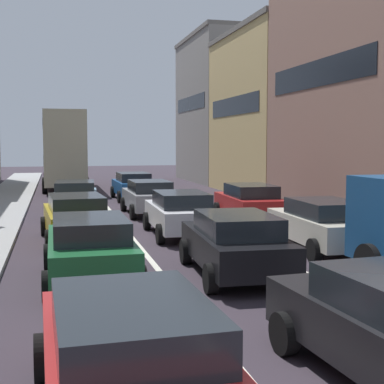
% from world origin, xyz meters
% --- Properties ---
extents(lane_stripe_left, '(0.16, 60.00, 0.01)m').
position_xyz_m(lane_stripe_left, '(-1.70, 20.00, 0.01)').
color(lane_stripe_left, silver).
rests_on(lane_stripe_left, ground).
extents(lane_stripe_right, '(0.16, 60.00, 0.01)m').
position_xyz_m(lane_stripe_right, '(1.70, 20.00, 0.01)').
color(lane_stripe_right, silver).
rests_on(lane_stripe_right, ground).
extents(building_row_right, '(7.20, 43.90, 12.75)m').
position_xyz_m(building_row_right, '(9.90, 21.44, 5.73)').
color(building_row_right, gray).
rests_on(building_row_right, ground).
extents(sedan_left_lane_front, '(2.16, 4.35, 1.49)m').
position_xyz_m(sedan_left_lane_front, '(-3.37, 1.17, 0.80)').
color(sedan_left_lane_front, '#A51E1E').
rests_on(sedan_left_lane_front, ground).
extents(sedan_centre_lane_second, '(2.24, 4.39, 1.49)m').
position_xyz_m(sedan_centre_lane_second, '(-0.05, 7.56, 0.80)').
color(sedan_centre_lane_second, black).
rests_on(sedan_centre_lane_second, ground).
extents(wagon_left_lane_second, '(2.08, 4.31, 1.49)m').
position_xyz_m(wagon_left_lane_second, '(-3.40, 7.78, 0.80)').
color(wagon_left_lane_second, '#19592D').
rests_on(wagon_left_lane_second, ground).
extents(hatchback_centre_lane_third, '(2.13, 4.33, 1.49)m').
position_xyz_m(hatchback_centre_lane_third, '(-0.06, 13.37, 0.80)').
color(hatchback_centre_lane_third, silver).
rests_on(hatchback_centre_lane_third, ground).
extents(sedan_left_lane_third, '(2.28, 4.41, 1.49)m').
position_xyz_m(sedan_left_lane_third, '(-3.51, 13.09, 0.80)').
color(sedan_left_lane_third, '#B29319').
rests_on(sedan_left_lane_third, ground).
extents(coupe_centre_lane_fourth, '(2.11, 4.32, 1.49)m').
position_xyz_m(coupe_centre_lane_fourth, '(-0.18, 19.05, 0.80)').
color(coupe_centre_lane_fourth, gray).
rests_on(coupe_centre_lane_fourth, ground).
extents(sedan_left_lane_fourth, '(2.28, 4.40, 1.49)m').
position_xyz_m(sedan_left_lane_fourth, '(-3.30, 19.49, 0.80)').
color(sedan_left_lane_fourth, '#759EB7').
rests_on(sedan_left_lane_fourth, ground).
extents(sedan_centre_lane_fifth, '(2.13, 4.34, 1.49)m').
position_xyz_m(sedan_centre_lane_fifth, '(0.00, 25.48, 0.80)').
color(sedan_centre_lane_fifth, '#194C8C').
rests_on(sedan_centre_lane_fifth, ground).
extents(sedan_right_lane_behind_truck, '(2.15, 4.34, 1.49)m').
position_xyz_m(sedan_right_lane_behind_truck, '(3.38, 9.85, 0.80)').
color(sedan_right_lane_behind_truck, beige).
rests_on(sedan_right_lane_behind_truck, ground).
extents(wagon_right_lane_far, '(2.20, 4.37, 1.49)m').
position_xyz_m(wagon_right_lane_far, '(3.33, 15.95, 0.80)').
color(wagon_right_lane_far, '#A51E1E').
rests_on(wagon_right_lane_far, ground).
extents(bus_mid_queue_primary, '(2.83, 10.51, 5.06)m').
position_xyz_m(bus_mid_queue_primary, '(-3.53, 33.55, 2.83)').
color(bus_mid_queue_primary, '#BFB793').
rests_on(bus_mid_queue_primary, ground).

